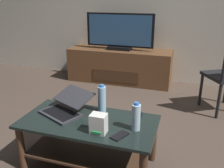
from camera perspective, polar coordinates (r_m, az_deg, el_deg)
ground_plane at (r=2.48m, az=-0.80°, el=-14.26°), size 7.68×7.68×0.00m
coffee_table at (r=2.11m, az=-5.39°, el=-11.71°), size 1.11×0.56×0.43m
media_cabinet at (r=4.15m, az=1.79°, el=4.32°), size 1.70×0.53×0.55m
television at (r=4.02m, az=1.79°, el=11.89°), size 1.11×0.20×0.58m
laptop at (r=2.18m, az=-10.66°, el=-5.16°), size 0.47×0.48×0.17m
router_box at (r=1.83m, az=-3.14°, el=-9.19°), size 0.12×0.10×0.15m
water_bottle_near at (r=1.86m, az=5.62°, el=-7.65°), size 0.07×0.07×0.23m
water_bottle_far at (r=2.13m, az=-2.36°, el=-3.50°), size 0.07×0.07×0.25m
cell_phone at (r=1.82m, az=1.81°, el=-11.90°), size 0.12×0.16×0.01m
tv_remote at (r=2.08m, az=6.07°, el=-7.58°), size 0.04×0.16×0.02m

